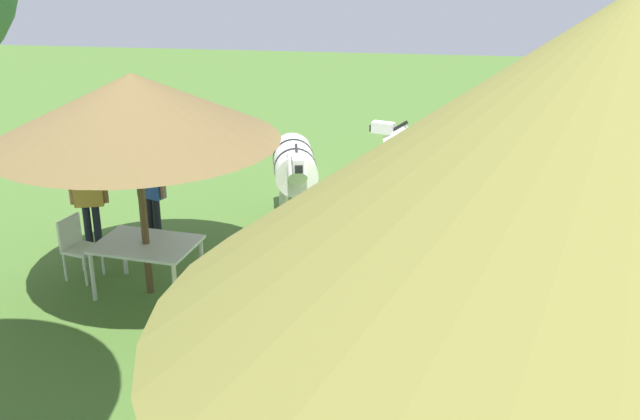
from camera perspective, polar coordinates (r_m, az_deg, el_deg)
name	(u,v)px	position (r m, az deg, el deg)	size (l,w,h in m)	color
ground_plane	(405,265)	(11.48, 6.35, -4.10)	(36.00, 36.00, 0.00)	#4A722E
thatched_hut	(603,284)	(5.65, 20.36, -5.16)	(6.43, 6.43, 4.54)	beige
shade_umbrella	(134,108)	(9.99, -13.73, 7.43)	(3.72, 3.72, 3.05)	brown
patio_dining_table	(147,248)	(10.62, -12.81, -2.81)	(1.46, 1.14, 0.74)	silver
patio_chair_east_end	(222,275)	(10.03, -7.30, -4.80)	(0.54, 0.55, 0.90)	silver
patio_chair_west_end	(77,244)	(11.38, -17.69, -2.40)	(0.52, 0.54, 0.90)	silver
guest_beside_umbrella	(89,195)	(11.96, -16.86, 1.08)	(0.55, 0.30, 1.58)	black
guest_behind_table	(151,187)	(12.02, -12.48, 1.70)	(0.52, 0.38, 1.61)	black
standing_watcher	(601,184)	(12.39, 20.24, 1.82)	(0.40, 0.56, 1.73)	black
striped_lounge_chair	(610,286)	(10.94, 20.84, -5.34)	(0.88, 0.66, 0.65)	teal
zebra_nearest_camera	(437,154)	(13.46, 8.73, 4.12)	(2.19, 1.09, 1.51)	silver
zebra_by_umbrella	(295,166)	(12.66, -1.91, 3.29)	(0.97, 2.06, 1.52)	silver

